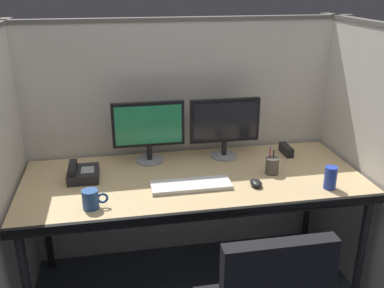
% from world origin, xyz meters
% --- Properties ---
extents(cubicle_partition_rear, '(2.21, 0.06, 1.57)m').
position_xyz_m(cubicle_partition_rear, '(0.00, 0.74, 0.79)').
color(cubicle_partition_rear, beige).
rests_on(cubicle_partition_rear, ground).
extents(cubicle_partition_left, '(0.06, 1.41, 1.57)m').
position_xyz_m(cubicle_partition_left, '(-0.99, 0.20, 0.79)').
color(cubicle_partition_left, beige).
rests_on(cubicle_partition_left, ground).
extents(cubicle_partition_right, '(0.06, 1.41, 1.57)m').
position_xyz_m(cubicle_partition_right, '(0.99, 0.20, 0.79)').
color(cubicle_partition_right, beige).
rests_on(cubicle_partition_right, ground).
extents(desk, '(1.90, 0.80, 0.74)m').
position_xyz_m(desk, '(0.00, 0.29, 0.69)').
color(desk, tan).
rests_on(desk, ground).
extents(monitor_left, '(0.43, 0.17, 0.37)m').
position_xyz_m(monitor_left, '(-0.22, 0.57, 0.96)').
color(monitor_left, gray).
rests_on(monitor_left, desk).
extents(monitor_right, '(0.43, 0.17, 0.37)m').
position_xyz_m(monitor_right, '(0.24, 0.56, 0.96)').
color(monitor_right, gray).
rests_on(monitor_right, desk).
extents(keyboard_main, '(0.43, 0.15, 0.02)m').
position_xyz_m(keyboard_main, '(-0.04, 0.18, 0.75)').
color(keyboard_main, silver).
rests_on(keyboard_main, desk).
extents(computer_mouse, '(0.06, 0.10, 0.04)m').
position_xyz_m(computer_mouse, '(0.31, 0.13, 0.76)').
color(computer_mouse, black).
rests_on(computer_mouse, desk).
extents(desk_phone, '(0.17, 0.19, 0.09)m').
position_xyz_m(desk_phone, '(-0.61, 0.39, 0.77)').
color(desk_phone, black).
rests_on(desk_phone, desk).
extents(soda_can, '(0.07, 0.07, 0.12)m').
position_xyz_m(soda_can, '(0.69, 0.03, 0.80)').
color(soda_can, '#263FB2').
rests_on(soda_can, desk).
extents(pen_cup, '(0.08, 0.08, 0.16)m').
position_xyz_m(pen_cup, '(0.45, 0.26, 0.79)').
color(pen_cup, '#4C4742').
rests_on(pen_cup, desk).
extents(coffee_mug, '(0.13, 0.08, 0.09)m').
position_xyz_m(coffee_mug, '(-0.55, 0.05, 0.79)').
color(coffee_mug, '#264C8C').
rests_on(coffee_mug, desk).
extents(red_stapler, '(0.04, 0.15, 0.06)m').
position_xyz_m(red_stapler, '(0.64, 0.53, 0.77)').
color(red_stapler, black).
rests_on(red_stapler, desk).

